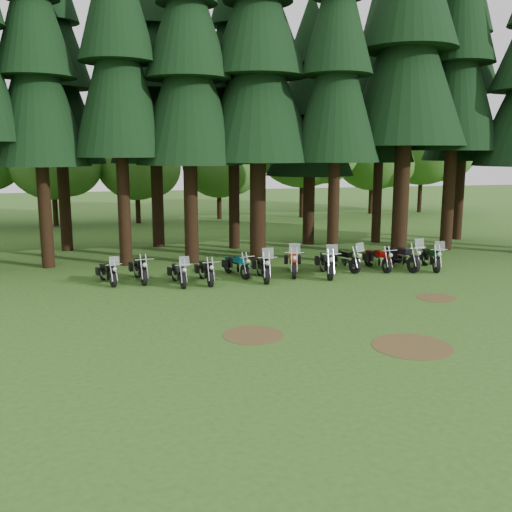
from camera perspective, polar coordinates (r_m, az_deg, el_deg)
The scene contains 35 objects.
ground at distance 19.43m, azimuth 6.93°, elevation -5.36°, with size 120.00×120.00×0.00m, color #2D571C.
pine_front_2 at distance 27.75m, azimuth -21.34°, elevation 19.00°, with size 4.32×4.32×16.22m.
pine_front_3 at distance 27.43m, azimuth -13.78°, elevation 21.22°, with size 4.32×4.32×17.57m.
pine_front_4 at distance 27.43m, azimuth -6.85°, elevation 19.86°, with size 4.95×4.95×16.33m.
pine_front_5 at distance 28.12m, azimuth 0.19°, elevation 20.17°, with size 5.81×5.81×16.72m.
pine_front_6 at distance 27.83m, azimuth 8.15°, elevation 20.22°, with size 4.15×4.15×16.75m.
pine_front_7 at distance 30.44m, azimuth 15.08°, elevation 22.18°, with size 5.98×5.98×19.41m.
pine_front_8 at distance 32.69m, azimuth 19.59°, elevation 20.27°, with size 4.79×4.79×18.63m.
pine_back_1 at distance 32.16m, azimuth -19.37°, elevation 17.85°, with size 4.52×4.52×16.22m.
pine_back_2 at distance 32.22m, azimuth -10.24°, elevation 18.33°, with size 4.85×4.85×16.30m.
pine_back_3 at distance 31.34m, azimuth -2.30°, elevation 18.59°, with size 4.35×4.35×16.20m.
pine_back_4 at distance 32.66m, azimuth 5.49°, elevation 15.67°, with size 4.94×4.94×13.78m.
pine_back_5 at distance 34.03m, azimuth 12.50°, elevation 17.85°, with size 3.94×3.94×16.33m.
pine_back_6 at distance 36.61m, azimuth 20.34°, elevation 17.16°, with size 4.59×4.59×16.58m.
decid_2 at distance 42.35m, azimuth -19.36°, elevation 9.48°, with size 6.72×6.53×8.40m.
decid_3 at distance 42.61m, azimuth -11.51°, elevation 9.26°, with size 6.12×5.95×7.65m.
decid_4 at distance 44.55m, azimuth -3.36°, elevation 9.31°, with size 5.93×5.76×7.41m.
decid_5 at distance 45.71m, azimuth 5.23°, elevation 11.65°, with size 8.45×8.21×10.56m.
decid_6 at distance 49.42m, azimuth 12.01°, elevation 10.19°, with size 7.06×6.86×8.82m.
decid_7 at distance 51.46m, azimuth 16.85°, elevation 11.11°, with size 8.44×8.20×10.55m.
dirt_patch_0 at distance 16.74m, azimuth -0.29°, elevation -7.90°, with size 1.80×1.80×0.01m, color #4C3D1E.
dirt_patch_1 at distance 21.84m, azimuth 17.57°, elevation -4.00°, with size 1.40×1.40×0.01m, color #4C3D1E.
dirt_patch_2 at distance 16.40m, azimuth 15.33°, elevation -8.68°, with size 2.20×2.20×0.01m, color #4C3D1E.
motorcycle_0 at distance 23.67m, azimuth -14.60°, elevation -1.70°, with size 0.83×2.00×1.27m.
motorcycle_1 at distance 23.82m, azimuth -11.51°, elevation -1.36°, with size 0.45×2.31×0.94m.
motorcycle_2 at distance 22.95m, azimuth -7.73°, elevation -1.78°, with size 0.52×2.11×1.33m.
motorcycle_3 at distance 23.18m, azimuth -5.03°, elevation -1.59°, with size 0.35×2.16×0.88m.
motorcycle_4 at distance 24.32m, azimuth -1.98°, elevation -1.02°, with size 0.73×2.03×0.85m.
motorcycle_5 at distance 23.62m, azimuth 0.71°, elevation -1.16°, with size 0.56×2.44×1.53m.
motorcycle_6 at distance 24.65m, azimuth 3.74°, elevation -0.66°, with size 0.95×2.46×1.56m.
motorcycle_7 at distance 24.49m, azimuth 7.06°, elevation -0.79°, with size 0.76×2.49×1.56m.
motorcycle_8 at distance 25.72m, azimuth 8.74°, elevation -0.42°, with size 0.96×2.19×1.40m.
motorcycle_9 at distance 26.19m, azimuth 12.06°, elevation -0.36°, with size 0.38×2.19×0.89m.
motorcycle_10 at distance 26.48m, azimuth 14.34°, elevation -0.19°, with size 0.73×2.50×1.57m.
motorcycle_11 at distance 26.89m, azimuth 17.09°, elevation -0.25°, with size 0.80×2.30×1.45m.
Camera 1 is at (-6.81, -17.42, 5.29)m, focal length 40.00 mm.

